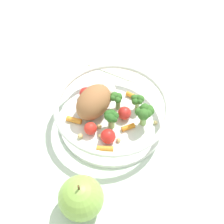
# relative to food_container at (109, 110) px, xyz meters

# --- Properties ---
(ground_plane) EXTENTS (2.40, 2.40, 0.00)m
(ground_plane) POSITION_rel_food_container_xyz_m (0.01, -0.02, -0.04)
(ground_plane) COLOR silver
(food_container) EXTENTS (0.25, 0.25, 0.08)m
(food_container) POSITION_rel_food_container_xyz_m (0.00, 0.00, 0.00)
(food_container) COLOR white
(food_container) RESTS_ON ground_plane
(loose_apple) EXTENTS (0.08, 0.08, 0.09)m
(loose_apple) POSITION_rel_food_container_xyz_m (-0.21, 0.02, 0.01)
(loose_apple) COLOR #8CB74C
(loose_apple) RESTS_ON ground_plane
(folded_napkin) EXTENTS (0.18, 0.17, 0.01)m
(folded_napkin) POSITION_rel_food_container_xyz_m (0.21, -0.00, -0.03)
(folded_napkin) COLOR silver
(folded_napkin) RESTS_ON ground_plane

